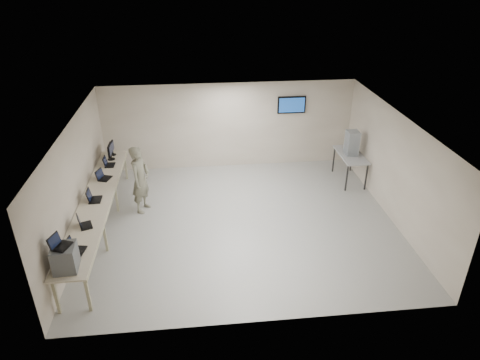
{
  "coord_description": "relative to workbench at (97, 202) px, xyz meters",
  "views": [
    {
      "loc": [
        -1.04,
        -9.44,
        6.23
      ],
      "look_at": [
        0.0,
        0.2,
        1.15
      ],
      "focal_mm": 32.0,
      "sensor_mm": 36.0,
      "label": 1
    }
  ],
  "objects": [
    {
      "name": "monitor_far",
      "position": [
        -0.01,
        2.72,
        0.32
      ],
      "size": [
        0.19,
        0.42,
        0.42
      ],
      "color": "black",
      "rests_on": "workbench"
    },
    {
      "name": "storage_bins",
      "position": [
        7.17,
        2.01,
        0.44
      ],
      "size": [
        0.35,
        0.39,
        0.74
      ],
      "color": "#9AA3AB",
      "rests_on": "side_table"
    },
    {
      "name": "room",
      "position": [
        3.62,
        0.06,
        0.58
      ],
      "size": [
        8.01,
        7.01,
        2.81
      ],
      "color": "gray",
      "rests_on": "ground"
    },
    {
      "name": "equipment_box",
      "position": [
        -0.06,
        -2.62,
        0.33
      ],
      "size": [
        0.46,
        0.52,
        0.51
      ],
      "primitive_type": "cube",
      "rotation": [
        0.0,
        0.0,
        0.06
      ],
      "color": "slate",
      "rests_on": "workbench"
    },
    {
      "name": "laptop_1",
      "position": [
        -0.07,
        -1.16,
        0.14
      ],
      "size": [
        0.39,
        0.42,
        0.27
      ],
      "rotation": [
        0.0,
        0.0,
        0.35
      ],
      "color": "black",
      "rests_on": "workbench"
    },
    {
      "name": "soldier",
      "position": [
        0.98,
        0.91,
        0.12
      ],
      "size": [
        0.68,
        0.81,
        1.88
      ],
      "primitive_type": "imported",
      "rotation": [
        0.0,
        0.0,
        1.18
      ],
      "color": "#5A5D4D",
      "rests_on": "ground"
    },
    {
      "name": "laptop_0",
      "position": [
        -0.06,
        -2.12,
        0.15
      ],
      "size": [
        0.38,
        0.44,
        0.31
      ],
      "rotation": [
        0.0,
        0.0,
        -0.16
      ],
      "color": "black",
      "rests_on": "workbench"
    },
    {
      "name": "laptop_4",
      "position": [
        -0.04,
        1.97,
        0.14
      ],
      "size": [
        0.29,
        0.35,
        0.27
      ],
      "rotation": [
        0.0,
        0.0,
        -0.03
      ],
      "color": "black",
      "rests_on": "workbench"
    },
    {
      "name": "laptop_2",
      "position": [
        -0.08,
        -0.01,
        0.15
      ],
      "size": [
        0.32,
        0.39,
        0.3
      ],
      "rotation": [
        0.0,
        0.0,
        0.02
      ],
      "color": "black",
      "rests_on": "workbench"
    },
    {
      "name": "monitor_near",
      "position": [
        -0.01,
        2.4,
        0.36
      ],
      "size": [
        0.21,
        0.48,
        0.48
      ],
      "color": "black",
      "rests_on": "workbench"
    },
    {
      "name": "laptop_on_box",
      "position": [
        -0.12,
        -2.62,
        0.65
      ],
      "size": [
        0.39,
        0.41,
        0.27
      ],
      "rotation": [
        0.0,
        0.0,
        -0.35
      ],
      "color": "black",
      "rests_on": "equipment_box"
    },
    {
      "name": "workbench",
      "position": [
        0.0,
        0.0,
        0.0
      ],
      "size": [
        0.76,
        6.0,
        0.9
      ],
      "color": "beige",
      "rests_on": "ground"
    },
    {
      "name": "side_table",
      "position": [
        7.19,
        2.01,
        -0.01
      ],
      "size": [
        0.69,
        1.49,
        0.89
      ],
      "color": "#A1A1A1",
      "rests_on": "ground"
    },
    {
      "name": "laptop_3",
      "position": [
        -0.04,
        1.13,
        0.15
      ],
      "size": [
        0.4,
        0.43,
        0.28
      ],
      "rotation": [
        0.0,
        0.0,
        -0.32
      ],
      "color": "black",
      "rests_on": "workbench"
    }
  ]
}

